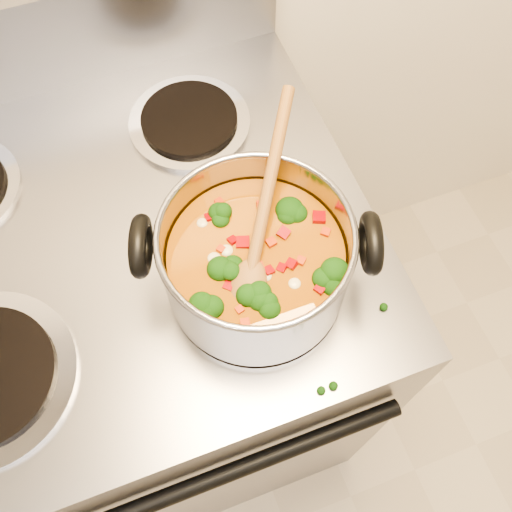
# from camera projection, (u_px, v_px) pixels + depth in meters

# --- Properties ---
(electric_range) EXTENTS (0.75, 0.68, 1.08)m
(electric_range) POSITION_uv_depth(u_px,v_px,m) (152.00, 341.00, 1.20)
(electric_range) COLOR gray
(electric_range) RESTS_ON ground
(stockpot) EXTENTS (0.29, 0.23, 0.14)m
(stockpot) POSITION_uv_depth(u_px,v_px,m) (257.00, 262.00, 0.69)
(stockpot) COLOR #9C9CA3
(stockpot) RESTS_ON electric_range
(wooden_spoon) EXTENTS (0.17, 0.25, 0.10)m
(wooden_spoon) POSITION_uv_depth(u_px,v_px,m) (259.00, 234.00, 0.66)
(wooden_spoon) COLOR brown
(wooden_spoon) RESTS_ON stockpot
(cooktop_crumbs) EXTENTS (0.30, 0.25, 0.01)m
(cooktop_crumbs) POSITION_uv_depth(u_px,v_px,m) (300.00, 273.00, 0.76)
(cooktop_crumbs) COLOR black
(cooktop_crumbs) RESTS_ON electric_range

